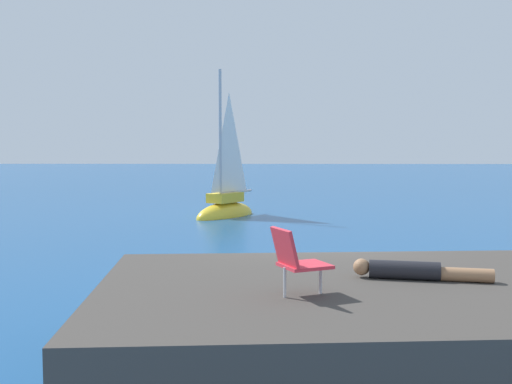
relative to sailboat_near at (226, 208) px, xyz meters
name	(u,v)px	position (x,y,z in m)	size (l,w,h in m)	color
ground_plane	(309,291)	(2.40, -12.36, -0.34)	(160.00, 160.00, 0.00)	navy
shore_ledge	(387,325)	(3.12, -16.34, 0.19)	(7.27, 4.56, 1.06)	#423D38
sailboat_near	(226,208)	(0.00, 0.00, 0.00)	(2.76, 3.35, 6.26)	yellow
person_sunbather	(415,271)	(3.51, -16.12, 0.84)	(1.75, 0.51, 0.25)	black
beach_chair	(296,258)	(1.92, -17.02, 1.16)	(0.74, 0.69, 0.80)	#E03342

